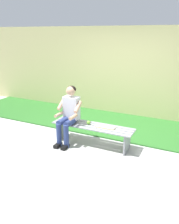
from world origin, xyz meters
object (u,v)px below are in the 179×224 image
person_seated (69,113)px  bench_near (93,130)px  apple (89,123)px  book_open (105,127)px

person_seated → bench_near: bearing=-169.2°
bench_near → person_seated: person_seated is taller
person_seated → apple: size_ratio=14.63×
bench_near → book_open: book_open is taller
bench_near → apple: size_ratio=21.06×
bench_near → apple: apple is taller
person_seated → book_open: (-0.81, -0.12, -0.23)m
bench_near → apple: 0.18m
apple → book_open: 0.39m
bench_near → book_open: (-0.29, -0.02, 0.11)m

